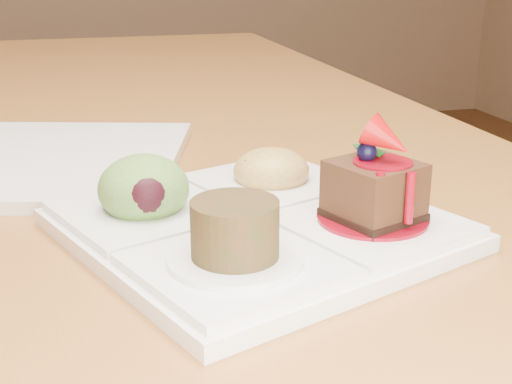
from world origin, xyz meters
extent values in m
cube|color=olive|center=(0.00, 0.00, 0.73)|extent=(1.00, 1.80, 0.04)
cylinder|color=olive|center=(0.44, 0.84, 0.35)|extent=(0.06, 0.06, 0.71)
cylinder|color=black|center=(0.72, 0.46, 0.24)|extent=(0.04, 0.04, 0.47)
cube|color=white|center=(0.16, -0.37, 0.76)|extent=(0.31, 0.31, 0.01)
cube|color=white|center=(0.24, -0.40, 0.77)|extent=(0.15, 0.15, 0.01)
cube|color=white|center=(0.13, -0.44, 0.77)|extent=(0.15, 0.15, 0.01)
cube|color=white|center=(0.09, -0.33, 0.77)|extent=(0.15, 0.15, 0.01)
cube|color=white|center=(0.20, -0.29, 0.77)|extent=(0.15, 0.15, 0.01)
cylinder|color=maroon|center=(0.24, -0.40, 0.77)|extent=(0.08, 0.08, 0.00)
cube|color=black|center=(0.24, -0.40, 0.77)|extent=(0.07, 0.07, 0.01)
cube|color=#391D0F|center=(0.24, -0.40, 0.79)|extent=(0.07, 0.07, 0.04)
cylinder|color=maroon|center=(0.24, -0.40, 0.81)|extent=(0.04, 0.04, 0.00)
sphere|color=black|center=(0.23, -0.40, 0.82)|extent=(0.01, 0.01, 0.01)
cone|color=#A20A0A|center=(0.24, -0.41, 0.83)|extent=(0.04, 0.04, 0.04)
cube|color=#114010|center=(0.24, -0.39, 0.82)|extent=(0.02, 0.02, 0.01)
cube|color=#114010|center=(0.23, -0.39, 0.82)|extent=(0.01, 0.02, 0.01)
cylinder|color=maroon|center=(0.23, -0.43, 0.79)|extent=(0.01, 0.01, 0.04)
cylinder|color=maroon|center=(0.25, -0.43, 0.79)|extent=(0.01, 0.01, 0.04)
cylinder|color=maroon|center=(0.21, -0.39, 0.79)|extent=(0.01, 0.01, 0.03)
cylinder|color=white|center=(0.13, -0.44, 0.77)|extent=(0.08, 0.08, 0.00)
cylinder|color=#472314|center=(0.13, -0.44, 0.79)|extent=(0.05, 0.05, 0.04)
cylinder|color=#4D2B10|center=(0.13, -0.44, 0.80)|extent=(0.04, 0.04, 0.00)
ellipsoid|color=olive|center=(0.09, -0.33, 0.78)|extent=(0.07, 0.07, 0.05)
ellipsoid|color=black|center=(0.09, -0.35, 0.78)|extent=(0.03, 0.02, 0.03)
ellipsoid|color=gold|center=(0.20, -0.29, 0.78)|extent=(0.06, 0.06, 0.04)
cube|color=red|center=(0.21, -0.29, 0.78)|extent=(0.02, 0.02, 0.01)
cube|color=#3B7419|center=(0.20, -0.28, 0.78)|extent=(0.01, 0.02, 0.01)
cube|color=red|center=(0.19, -0.27, 0.78)|extent=(0.02, 0.02, 0.01)
cube|color=#3B7419|center=(0.19, -0.28, 0.78)|extent=(0.02, 0.02, 0.01)
cube|color=red|center=(0.18, -0.29, 0.78)|extent=(0.02, 0.02, 0.01)
cube|color=#3B7419|center=(0.19, -0.30, 0.78)|extent=(0.02, 0.02, 0.01)
cube|color=red|center=(0.20, -0.30, 0.78)|extent=(0.02, 0.02, 0.01)
cube|color=#3B7419|center=(0.21, -0.29, 0.78)|extent=(0.02, 0.02, 0.01)
cube|color=white|center=(0.01, -0.14, 0.76)|extent=(0.33, 0.33, 0.01)
camera|label=1|loc=(0.03, -0.83, 0.95)|focal=50.00mm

